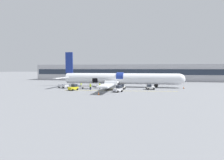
% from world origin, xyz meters
% --- Properties ---
extents(ground_plane, '(500.00, 500.00, 0.00)m').
position_xyz_m(ground_plane, '(0.00, 0.00, 0.00)').
color(ground_plane, slate).
extents(apron_marking_line, '(29.64, 3.31, 0.01)m').
position_xyz_m(apron_marking_line, '(1.44, -5.48, 0.00)').
color(apron_marking_line, yellow).
rests_on(apron_marking_line, ground_plane).
extents(terminal_strip, '(94.25, 12.66, 7.82)m').
position_xyz_m(terminal_strip, '(0.00, 37.53, 3.91)').
color(terminal_strip, '#B2B2B7').
rests_on(terminal_strip, ground_plane).
extents(airplane, '(39.72, 36.87, 11.34)m').
position_xyz_m(airplane, '(-0.48, 4.82, 2.54)').
color(airplane, white).
rests_on(airplane, ground_plane).
extents(baggage_tug_lead, '(2.54, 2.90, 1.64)m').
position_xyz_m(baggage_tug_lead, '(-10.97, -6.66, 0.69)').
color(baggage_tug_lead, yellow).
rests_on(baggage_tug_lead, ground_plane).
extents(baggage_tug_mid, '(2.09, 3.05, 1.30)m').
position_xyz_m(baggage_tug_mid, '(1.45, -1.53, 0.58)').
color(baggage_tug_mid, silver).
rests_on(baggage_tug_mid, ground_plane).
extents(baggage_tug_rear, '(2.64, 2.43, 1.44)m').
position_xyz_m(baggage_tug_rear, '(9.31, -1.09, 0.62)').
color(baggage_tug_rear, white).
rests_on(baggage_tug_rear, ground_plane).
extents(baggage_tug_spare, '(2.44, 2.74, 1.65)m').
position_xyz_m(baggage_tug_spare, '(1.36, -7.85, 0.68)').
color(baggage_tug_spare, silver).
rests_on(baggage_tug_spare, ground_plane).
extents(baggage_cart_loading, '(4.15, 2.48, 1.11)m').
position_xyz_m(baggage_cart_loading, '(-8.57, -2.65, 0.57)').
color(baggage_cart_loading, silver).
rests_on(baggage_cart_loading, ground_plane).
extents(baggage_cart_queued, '(3.41, 2.67, 1.01)m').
position_xyz_m(baggage_cart_queued, '(-5.44, 0.23, 0.51)').
color(baggage_cart_queued, silver).
rests_on(baggage_cart_queued, ground_plane).
extents(baggage_cart_empty, '(4.09, 2.76, 1.08)m').
position_xyz_m(baggage_cart_empty, '(-16.10, -2.11, 0.55)').
color(baggage_cart_empty, silver).
rests_on(baggage_cart_empty, ground_plane).
extents(ground_crew_loader_a, '(0.46, 0.60, 1.71)m').
position_xyz_m(ground_crew_loader_a, '(-4.86, -2.21, 0.90)').
color(ground_crew_loader_a, '#2D2D33').
rests_on(ground_crew_loader_a, ground_plane).
extents(ground_crew_loader_b, '(0.60, 0.60, 1.86)m').
position_xyz_m(ground_crew_loader_b, '(-6.79, -5.00, 0.98)').
color(ground_crew_loader_b, '#1E2338').
rests_on(ground_crew_loader_b, ground_plane).
extents(ground_crew_driver, '(0.56, 0.51, 1.66)m').
position_xyz_m(ground_crew_driver, '(-11.59, -4.29, 0.87)').
color(ground_crew_driver, '#1E2338').
rests_on(ground_crew_driver, ground_plane).
extents(ground_crew_supervisor, '(0.46, 0.52, 1.53)m').
position_xyz_m(ground_crew_supervisor, '(-11.31, -0.12, 0.81)').
color(ground_crew_supervisor, '#2D2D33').
rests_on(ground_crew_supervisor, ground_plane).
extents(suitcase_on_tarmac_upright, '(0.37, 0.23, 0.66)m').
position_xyz_m(suitcase_on_tarmac_upright, '(-10.64, -4.42, 0.28)').
color(suitcase_on_tarmac_upright, '#14472D').
rests_on(suitcase_on_tarmac_upright, ground_plane).
extents(safety_cone_nose, '(0.48, 0.48, 0.70)m').
position_xyz_m(safety_cone_nose, '(19.06, 3.32, 0.33)').
color(safety_cone_nose, black).
rests_on(safety_cone_nose, ground_plane).
extents(safety_cone_engine_left, '(0.51, 0.51, 0.79)m').
position_xyz_m(safety_cone_engine_left, '(-2.10, -13.58, 0.37)').
color(safety_cone_engine_left, black).
rests_on(safety_cone_engine_left, ground_plane).
extents(safety_cone_wingtip, '(0.52, 0.52, 0.59)m').
position_xyz_m(safety_cone_wingtip, '(0.01, -4.05, 0.27)').
color(safety_cone_wingtip, black).
rests_on(safety_cone_wingtip, ground_plane).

